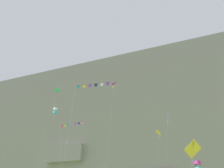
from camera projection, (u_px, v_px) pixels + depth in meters
cliff_face at (155, 130)px, 80.36m from camera, size 180.00×33.42×56.33m
kite_diamond_near_cliff at (158, 136)px, 47.74m from camera, size 2.41×4.42×18.00m
kite_banner_front_field at (168, 121)px, 48.64m from camera, size 3.45×7.25×20.63m
kite_diamond_low_center at (193, 150)px, 23.53m from camera, size 3.06×2.01×8.93m
kite_diamond_high_right at (56, 93)px, 58.58m from camera, size 2.24×4.78×32.19m
kite_banner_upper_right at (91, 89)px, 31.94m from camera, size 5.75×5.42×18.96m
kite_box_high_center at (55, 111)px, 54.51m from camera, size 3.43×2.20×24.97m
kite_banner_upper_mid at (72, 126)px, 54.39m from camera, size 7.48×4.72×21.42m
kite_delta_low_right at (111, 89)px, 45.58m from camera, size 1.85×2.38×25.66m
kite_box_mid_center at (198, 166)px, 40.89m from camera, size 3.15×1.87×10.17m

